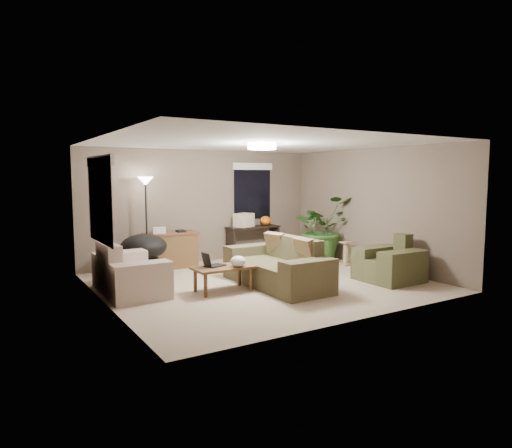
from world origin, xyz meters
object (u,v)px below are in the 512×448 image
houseplant (322,235)px  cat_scratching_post (346,255)px  loveseat (128,275)px  floor_lamp (146,192)px  console_table (253,239)px  main_sofa (278,269)px  papasan_chair (144,251)px  armchair (389,265)px  coffee_table (223,270)px  desk (171,250)px

houseplant → cat_scratching_post: 0.77m
loveseat → houseplant: size_ratio=1.08×
floor_lamp → cat_scratching_post: 4.45m
console_table → houseplant: bearing=-43.1°
main_sofa → floor_lamp: bearing=122.1°
loveseat → papasan_chair: size_ratio=1.52×
floor_lamp → cat_scratching_post: size_ratio=3.82×
console_table → main_sofa: bearing=-112.0°
armchair → console_table: bearing=105.1°
main_sofa → loveseat: 2.55m
armchair → houseplant: size_ratio=0.68×
armchair → papasan_chair: armchair is taller
loveseat → armchair: (4.34, -1.64, 0.00)m
coffee_table → cat_scratching_post: bearing=11.3°
console_table → cat_scratching_post: 2.20m
floor_lamp → coffee_table: bearing=-77.2°
main_sofa → papasan_chair: main_sofa is taller
loveseat → floor_lamp: size_ratio=0.84×
armchair → floor_lamp: size_ratio=0.52×
coffee_table → console_table: 3.19m
armchair → console_table: armchair is taller
main_sofa → houseplant: bearing=33.8°
main_sofa → console_table: size_ratio=1.69×
main_sofa → floor_lamp: 3.20m
main_sofa → houseplant: (2.21, 1.48, 0.28)m
main_sofa → armchair: size_ratio=2.20×
desk → console_table: 2.08m
coffee_table → desk: size_ratio=0.91×
loveseat → cat_scratching_post: (4.74, -0.05, -0.08)m
main_sofa → armchair: (1.94, -0.78, 0.00)m
coffee_table → floor_lamp: 2.70m
loveseat → main_sofa: bearing=-19.7°
armchair → floor_lamp: bearing=137.0°
loveseat → floor_lamp: (0.85, 1.61, 1.30)m
desk → coffee_table: bearing=-89.4°
loveseat → papasan_chair: loveseat is taller
armchair → coffee_table: bearing=162.8°
papasan_chair → cat_scratching_post: (4.07, -1.31, -0.25)m
armchair → houseplant: 2.29m
main_sofa → console_table: 2.77m
console_table → papasan_chair: papasan_chair is taller
armchair → floor_lamp: 4.95m
coffee_table → floor_lamp: bearing=102.8°
console_table → floor_lamp: 2.84m
main_sofa → cat_scratching_post: 2.48m
papasan_chair → cat_scratching_post: papasan_chair is taller
main_sofa → cat_scratching_post: (2.34, 0.81, -0.08)m
main_sofa → desk: (-1.04, 2.45, 0.08)m
desk → console_table: bearing=3.2°
main_sofa → cat_scratching_post: main_sofa is taller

